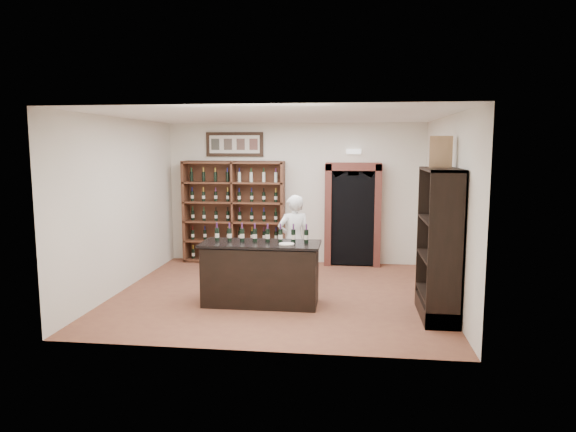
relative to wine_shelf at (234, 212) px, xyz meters
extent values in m
plane|color=brown|center=(1.30, -2.33, -1.10)|extent=(5.50, 5.50, 0.00)
plane|color=white|center=(1.30, -2.33, 1.90)|extent=(5.50, 5.50, 0.00)
cube|color=silver|center=(1.30, 0.17, 0.40)|extent=(5.50, 0.04, 3.00)
cube|color=silver|center=(-1.45, -2.33, 0.40)|extent=(0.04, 5.00, 3.00)
cube|color=silver|center=(4.05, -2.33, 0.40)|extent=(0.04, 5.00, 3.00)
cube|color=#552C1D|center=(0.00, 0.14, 0.00)|extent=(2.20, 0.02, 2.20)
cube|color=#552C1D|center=(-1.07, -0.04, 0.00)|extent=(0.06, 0.38, 2.20)
cube|color=#552C1D|center=(1.07, -0.04, 0.00)|extent=(0.06, 0.38, 2.20)
cube|color=#552C1D|center=(0.00, -0.04, 0.00)|extent=(0.04, 0.38, 2.20)
cube|color=#552C1D|center=(0.00, -0.04, -1.06)|extent=(2.18, 0.38, 0.04)
cube|color=#552C1D|center=(0.00, -0.04, -0.64)|extent=(2.18, 0.38, 0.04)
cube|color=#552C1D|center=(0.00, -0.04, -0.21)|extent=(2.18, 0.38, 0.03)
cube|color=#552C1D|center=(0.00, -0.04, 0.21)|extent=(2.18, 0.38, 0.04)
cube|color=#552C1D|center=(0.00, -0.04, 0.64)|extent=(2.18, 0.38, 0.04)
cube|color=#552C1D|center=(0.00, -0.04, 1.06)|extent=(2.18, 0.38, 0.04)
cube|color=black|center=(0.00, 0.14, 1.45)|extent=(1.25, 0.04, 0.52)
cube|color=black|center=(2.55, 0.00, -0.04)|extent=(0.97, 0.29, 2.05)
cube|color=#AD5143|center=(2.04, -0.02, -0.02)|extent=(0.14, 0.35, 2.15)
cube|color=#AD5143|center=(3.06, -0.02, -0.02)|extent=(0.14, 0.35, 2.15)
cube|color=#AD5143|center=(2.55, -0.02, 0.99)|extent=(1.15, 0.35, 0.16)
cube|color=white|center=(2.55, 0.09, 1.30)|extent=(0.30, 0.10, 0.10)
cube|color=black|center=(1.10, -2.93, -0.63)|extent=(1.80, 0.70, 0.94)
cube|color=black|center=(1.10, -2.93, -0.12)|extent=(1.88, 0.78, 0.04)
cylinder|color=black|center=(0.38, -2.87, 0.01)|extent=(0.07, 0.07, 0.21)
cylinder|color=beige|center=(0.38, -2.87, -0.01)|extent=(0.07, 0.07, 0.07)
cylinder|color=#4D2460|center=(0.38, -2.87, 0.16)|extent=(0.03, 0.03, 0.09)
cylinder|color=black|center=(0.59, -2.87, 0.01)|extent=(0.07, 0.07, 0.21)
cylinder|color=beige|center=(0.59, -2.87, -0.01)|extent=(0.07, 0.07, 0.07)
cylinder|color=#4D2460|center=(0.59, -2.87, 0.16)|extent=(0.03, 0.03, 0.09)
cylinder|color=black|center=(0.79, -2.87, 0.01)|extent=(0.07, 0.07, 0.21)
cylinder|color=beige|center=(0.79, -2.87, -0.01)|extent=(0.07, 0.07, 0.07)
cylinder|color=#4D2460|center=(0.79, -2.87, 0.16)|extent=(0.03, 0.03, 0.09)
cylinder|color=black|center=(1.00, -2.87, 0.01)|extent=(0.07, 0.07, 0.21)
cylinder|color=beige|center=(1.00, -2.87, -0.01)|extent=(0.07, 0.07, 0.07)
cylinder|color=#4D2460|center=(1.00, -2.87, 0.16)|extent=(0.03, 0.03, 0.09)
cylinder|color=black|center=(1.20, -2.87, 0.01)|extent=(0.07, 0.07, 0.21)
cylinder|color=beige|center=(1.20, -2.87, -0.01)|extent=(0.07, 0.07, 0.07)
cylinder|color=#4D2460|center=(1.20, -2.87, 0.16)|extent=(0.03, 0.03, 0.09)
cylinder|color=black|center=(1.41, -2.87, 0.01)|extent=(0.07, 0.07, 0.21)
cylinder|color=beige|center=(1.41, -2.87, -0.01)|extent=(0.07, 0.07, 0.07)
cylinder|color=#4D2460|center=(1.41, -2.87, 0.16)|extent=(0.03, 0.03, 0.09)
cylinder|color=black|center=(1.61, -2.87, 0.01)|extent=(0.07, 0.07, 0.21)
cylinder|color=beige|center=(1.61, -2.87, -0.01)|extent=(0.07, 0.07, 0.07)
cylinder|color=#4D2460|center=(1.61, -2.87, 0.16)|extent=(0.03, 0.03, 0.09)
cylinder|color=black|center=(1.82, -2.87, 0.01)|extent=(0.07, 0.07, 0.21)
cylinder|color=beige|center=(1.82, -2.87, -0.01)|extent=(0.07, 0.07, 0.07)
cylinder|color=#4D2460|center=(1.82, -2.87, 0.16)|extent=(0.03, 0.03, 0.09)
cube|color=black|center=(4.02, -3.23, 0.00)|extent=(0.02, 1.20, 2.20)
cube|color=black|center=(3.79, -3.81, 0.00)|extent=(0.48, 0.04, 2.20)
cube|color=black|center=(3.79, -2.65, 0.00)|extent=(0.48, 0.04, 2.20)
cube|color=black|center=(3.79, -3.23, 1.08)|extent=(0.48, 1.20, 0.04)
cube|color=black|center=(3.79, -3.23, -0.98)|extent=(0.48, 1.20, 0.24)
cube|color=black|center=(3.79, -3.23, -0.75)|extent=(0.48, 1.16, 0.03)
cube|color=black|center=(3.79, -3.23, -0.20)|extent=(0.48, 1.16, 0.03)
cube|color=black|center=(3.79, -3.23, 0.35)|extent=(0.48, 1.16, 0.03)
imported|color=white|center=(1.49, -1.71, -0.28)|extent=(0.71, 0.60, 1.65)
cylinder|color=beige|center=(1.53, -3.06, -0.09)|extent=(0.24, 0.24, 0.02)
cube|color=tan|center=(3.82, -2.93, 1.33)|extent=(0.34, 0.17, 0.46)
camera|label=1|loc=(2.51, -10.79, 1.41)|focal=32.00mm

